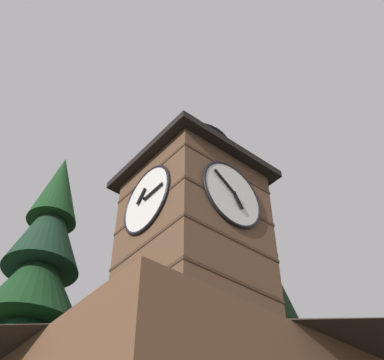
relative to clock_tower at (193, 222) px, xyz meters
name	(u,v)px	position (x,y,z in m)	size (l,w,h in m)	color
clock_tower	(193,222)	(0.00, 0.00, 0.00)	(4.27, 4.27, 8.24)	brown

